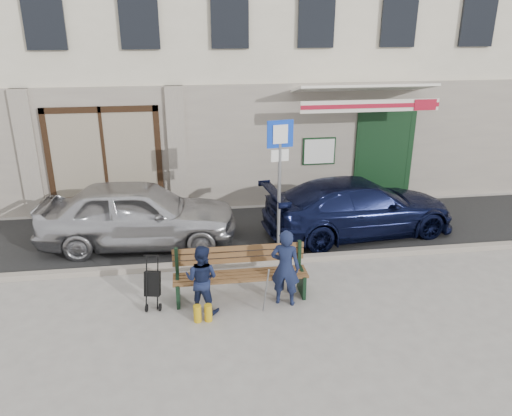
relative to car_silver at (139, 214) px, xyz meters
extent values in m
plane|color=#9E9991|center=(2.28, -2.83, -0.73)|extent=(80.00, 80.00, 0.00)
cube|color=#282828|center=(2.28, 0.27, -0.72)|extent=(60.00, 3.20, 0.01)
cube|color=#9E9384|center=(2.28, -1.33, -0.67)|extent=(60.00, 0.18, 0.12)
cube|color=beige|center=(2.28, 5.67, 4.27)|extent=(20.00, 7.00, 10.00)
cube|color=#9E9384|center=(2.28, 2.13, 0.87)|extent=(20.00, 0.12, 3.20)
cube|color=maroon|center=(-0.92, 2.19, 0.82)|extent=(2.50, 0.12, 2.00)
cube|color=black|center=(6.38, 2.05, 0.57)|extent=(1.60, 0.10, 2.60)
cube|color=black|center=(6.38, 2.52, 0.47)|extent=(1.25, 0.90, 2.40)
cube|color=white|center=(4.58, 2.02, 0.72)|extent=(0.80, 0.03, 0.65)
cube|color=white|center=(5.48, 1.80, 2.35)|extent=(3.40, 1.72, 0.42)
cube|color=white|center=(5.48, 0.94, 2.07)|extent=(3.40, 0.05, 0.28)
cube|color=maroon|center=(5.48, 0.91, 2.07)|extent=(3.40, 0.02, 0.10)
imported|color=#B8B8BD|center=(0.00, 0.00, 0.00)|extent=(4.40, 2.04, 1.46)
imported|color=black|center=(5.01, -0.07, -0.08)|extent=(4.67, 2.38, 1.30)
cylinder|color=gray|center=(2.94, -1.03, 0.67)|extent=(0.07, 0.07, 2.80)
cube|color=#0D37BE|center=(2.94, -1.03, 1.91)|extent=(0.54, 0.13, 0.54)
cube|color=white|center=(2.94, -1.06, 1.91)|extent=(0.30, 0.07, 0.37)
cube|color=white|center=(2.94, -1.03, 1.48)|extent=(0.37, 0.10, 0.24)
cube|color=brown|center=(1.97, -2.59, -0.28)|extent=(2.40, 0.50, 0.04)
cube|color=brown|center=(1.97, -2.31, 0.01)|extent=(2.40, 0.10, 0.36)
cube|color=black|center=(0.85, -2.59, -0.50)|extent=(0.06, 0.50, 0.45)
cube|color=black|center=(3.09, -2.59, -0.50)|extent=(0.06, 0.50, 0.45)
cube|color=white|center=(2.72, -2.69, -0.25)|extent=(0.34, 0.25, 0.11)
cylinder|color=gray|center=(2.32, -3.26, -0.23)|extent=(0.07, 0.34, 0.96)
cylinder|color=#BD9313|center=(1.17, -3.24, -0.58)|extent=(0.13, 0.13, 0.30)
cylinder|color=#BD9313|center=(1.35, -3.24, -0.58)|extent=(0.13, 0.13, 0.30)
imported|color=#151C3A|center=(2.72, -2.87, -0.02)|extent=(0.60, 0.49, 1.41)
imported|color=#161D3C|center=(1.27, -2.91, -0.12)|extent=(0.73, 0.67, 1.23)
cylinder|color=black|center=(0.30, -2.82, -0.66)|extent=(0.06, 0.14, 0.13)
cylinder|color=black|center=(0.53, -2.82, -0.66)|extent=(0.06, 0.14, 0.13)
cube|color=black|center=(0.42, -2.63, -0.30)|extent=(0.31, 0.29, 0.45)
cylinder|color=black|center=(0.42, -2.51, 0.19)|extent=(0.25, 0.07, 0.02)
camera|label=1|loc=(1.14, -10.42, 4.04)|focal=35.00mm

